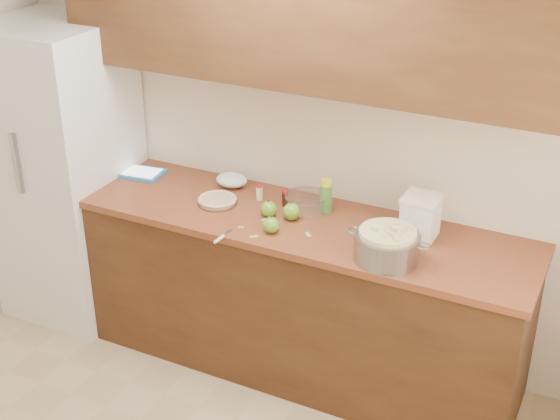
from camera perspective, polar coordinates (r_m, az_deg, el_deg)
The scene contains 21 objects.
room_shell at distance 2.82m, azimuth -12.89°, elevation -5.97°, with size 3.60×3.60×3.60m.
counter_run at distance 4.31m, azimuth 0.39°, elevation -5.91°, with size 2.64×0.68×0.92m.
upper_cabinets at distance 3.86m, azimuth 1.50°, elevation 14.20°, with size 2.60×0.34×0.70m, color brown.
fridge at distance 4.81m, azimuth -15.41°, elevation 2.64°, with size 0.70×0.70×1.80m, color silver.
pie at distance 4.22m, azimuth -4.61°, elevation 0.69°, with size 0.22×0.22×0.04m.
colander at distance 3.69m, azimuth 7.82°, elevation -2.59°, with size 0.41×0.31×0.15m.
flour_canister at distance 3.90m, azimuth 10.23°, elevation -0.47°, with size 0.18×0.18×0.22m.
tablet at distance 4.64m, azimuth -10.05°, elevation 2.68°, with size 0.27×0.21×0.02m.
paring_knife at distance 3.87m, azimuth -4.39°, elevation -2.07°, with size 0.03×0.17×0.02m.
lemon_bottle at distance 4.10m, azimuth 3.38°, elevation 1.00°, with size 0.07×0.07×0.18m.
cinnamon_shaker at distance 4.25m, azimuth -1.52°, elevation 1.29°, with size 0.04×0.04×0.09m.
vanilla_bottle at distance 4.18m, azimuth 0.36°, elevation 0.87°, with size 0.03×0.03×0.09m.
mixing_bowl at distance 4.14m, azimuth 1.97°, elevation 0.63°, with size 0.23×0.23×0.09m.
paper_towel at distance 4.41m, azimuth -3.56°, elevation 2.21°, with size 0.18×0.15×0.08m, color white.
apple_left at distance 4.07m, azimuth -0.84°, elevation 0.08°, with size 0.08×0.08×0.10m.
apple_center at distance 4.03m, azimuth 0.85°, elevation -0.12°, with size 0.09×0.09×0.10m.
apple_front at distance 3.91m, azimuth -0.66°, elevation -1.11°, with size 0.08×0.08×0.10m.
peel_a at distance 3.89m, azimuth -1.93°, elevation -1.94°, with size 0.04×0.02×0.00m, color #99C05D.
peel_b at distance 4.05m, azimuth -1.14°, elevation -0.70°, with size 0.04×0.02×0.00m, color #99C05D.
peel_c at distance 3.98m, azimuth -2.88°, elevation -1.26°, with size 0.03×0.01×0.00m, color #99C05D.
peel_d at distance 3.91m, azimuth 2.06°, elevation -1.80°, with size 0.05×0.02×0.00m, color #99C05D.
Camera 1 is at (1.58, -1.79, 2.79)m, focal length 50.00 mm.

